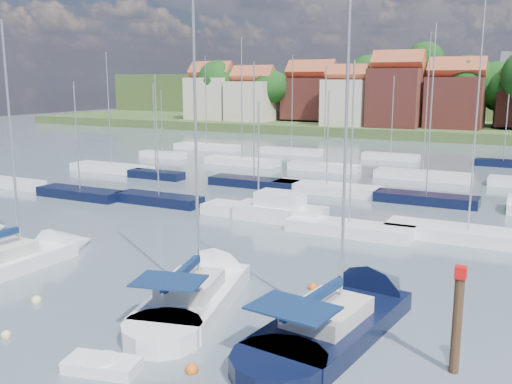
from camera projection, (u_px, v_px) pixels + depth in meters
The scene contains 12 objects.
ground at pixel (407, 184), 58.84m from camera, with size 260.00×260.00×0.00m, color #4E5E6A.
sailboat_left at pixel (32, 256), 33.77m from camera, with size 3.24×11.11×15.01m.
sailboat_centre at pixel (206, 286), 28.97m from camera, with size 6.32×13.25×17.34m.
sailboat_navy at pixel (354, 311), 25.86m from camera, with size 5.45×14.23×19.10m.
tender at pixel (102, 365), 21.16m from camera, with size 2.99×1.87×0.60m.
timber_piling at pixel (455, 345), 20.91m from camera, with size 0.40×0.40×6.36m.
buoy_b at pixel (6, 338), 23.95m from camera, with size 0.43×0.43×0.43m, color beige.
buoy_c at pixel (37, 303), 27.69m from camera, with size 0.51×0.51×0.51m, color beige.
buoy_d at pixel (192, 372), 21.12m from camera, with size 0.50×0.50×0.50m, color #D85914.
buoy_e at pixel (313, 289), 29.46m from camera, with size 0.49×0.49×0.49m, color #D85914.
marina_field at pixel (417, 190), 53.67m from camera, with size 79.62×41.41×15.93m.
far_shore_town at pixel (502, 104), 137.92m from camera, with size 212.46×90.00×22.27m.
Camera 1 is at (12.34, -18.67, 10.68)m, focal length 40.00 mm.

